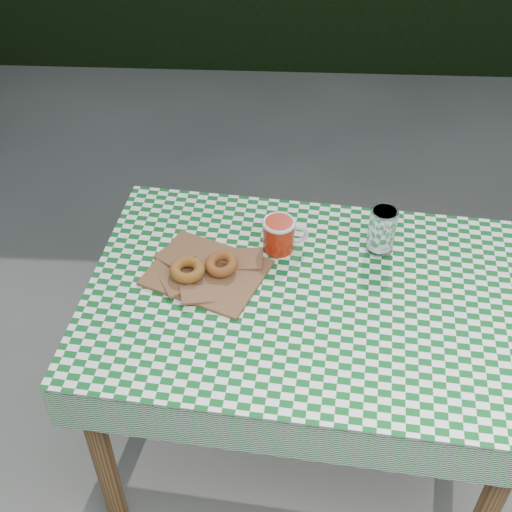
{
  "coord_description": "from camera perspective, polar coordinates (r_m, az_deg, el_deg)",
  "views": [
    {
      "loc": [
        -0.05,
        -1.08,
        2.05
      ],
      "look_at": [
        -0.11,
        0.29,
        0.79
      ],
      "focal_mm": 48.06,
      "sensor_mm": 36.0,
      "label": 1
    }
  ],
  "objects": [
    {
      "name": "ground",
      "position": [
        2.32,
        2.63,
        -19.63
      ],
      "size": [
        60.0,
        60.0,
        0.0
      ],
      "primitive_type": "plane",
      "color": "#4B4B46",
      "rests_on": "ground"
    },
    {
      "name": "table",
      "position": [
        2.1,
        3.8,
        -10.54
      ],
      "size": [
        1.22,
        0.88,
        0.75
      ],
      "primitive_type": "cube",
      "rotation": [
        0.0,
        0.0,
        -0.1
      ],
      "color": "#522D1C",
      "rests_on": "ground"
    },
    {
      "name": "tablecloth",
      "position": [
        1.81,
        4.34,
        -3.35
      ],
      "size": [
        1.25,
        0.9,
        0.01
      ],
      "primitive_type": "cube",
      "rotation": [
        0.0,
        0.0,
        -0.1
      ],
      "color": "#0D531E",
      "rests_on": "table"
    },
    {
      "name": "paper_bag",
      "position": [
        1.86,
        -4.11,
        -1.32
      ],
      "size": [
        0.37,
        0.33,
        0.02
      ],
      "primitive_type": "cube",
      "rotation": [
        0.0,
        0.0,
        -0.39
      ],
      "color": "brown",
      "rests_on": "tablecloth"
    },
    {
      "name": "bagel_front",
      "position": [
        1.83,
        -5.74,
        -1.17
      ],
      "size": [
        0.13,
        0.13,
        0.03
      ],
      "primitive_type": "torus",
      "rotation": [
        0.0,
        0.0,
        0.41
      ],
      "color": "#98521F",
      "rests_on": "paper_bag"
    },
    {
      "name": "bagel_back",
      "position": [
        1.85,
        -2.9,
        -0.67
      ],
      "size": [
        0.13,
        0.13,
        0.03
      ],
      "primitive_type": "torus",
      "rotation": [
        0.0,
        0.0,
        -0.78
      ],
      "color": "brown",
      "rests_on": "paper_bag"
    },
    {
      "name": "coffee_mug",
      "position": [
        1.91,
        1.89,
        1.75
      ],
      "size": [
        0.19,
        0.19,
        0.1
      ],
      "primitive_type": null,
      "rotation": [
        0.0,
        0.0,
        0.11
      ],
      "color": "#A71E0A",
      "rests_on": "tablecloth"
    },
    {
      "name": "drinking_glass",
      "position": [
        1.92,
        10.43,
        2.1
      ],
      "size": [
        0.08,
        0.08,
        0.14
      ],
      "primitive_type": "cylinder",
      "rotation": [
        0.0,
        0.0,
        0.09
      ],
      "color": "white",
      "rests_on": "tablecloth"
    }
  ]
}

